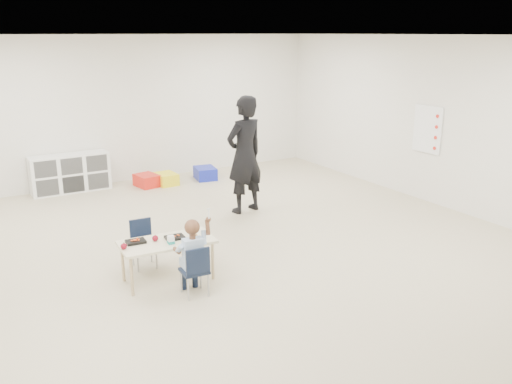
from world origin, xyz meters
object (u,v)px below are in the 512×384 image
child (194,256)px  table (168,260)px  chair_near (194,270)px  adult (245,155)px  cubby_shelf (70,173)px

child → table: bearing=107.0°
chair_near → child: (0.00, 0.00, 0.17)m
child → adult: bearing=53.8°
chair_near → cubby_shelf: (-0.25, 4.93, 0.05)m
chair_near → child: 0.17m
table → adult: (2.06, 1.79, 0.69)m
adult → chair_near: bearing=38.5°
child → adult: adult is taller
adult → table: bearing=29.9°
child → cubby_shelf: size_ratio=0.67×
child → adult: 3.04m
chair_near → adult: size_ratio=0.32×
cubby_shelf → adult: 3.49m
table → chair_near: chair_near is taller
child → adult: size_ratio=0.50×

